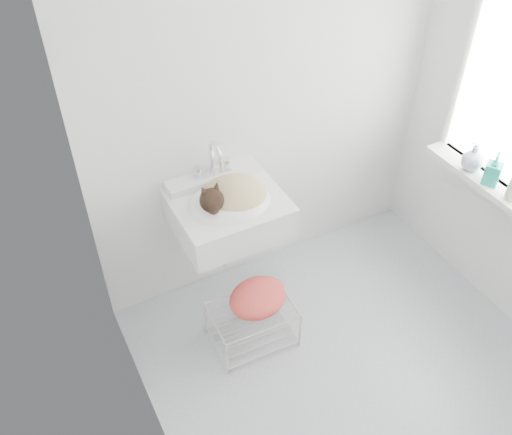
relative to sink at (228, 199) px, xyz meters
name	(u,v)px	position (x,y,z in m)	size (l,w,h in m)	color
floor	(346,363)	(0.39, -0.74, -0.85)	(2.20, 2.00, 0.02)	#A8B1B6
back_wall	(268,97)	(0.39, 0.26, 0.40)	(2.20, 0.02, 2.50)	silver
left_wall	(136,283)	(-0.71, -0.74, 0.40)	(0.02, 2.00, 2.50)	silver
windowsill	(487,183)	(1.40, -0.54, -0.02)	(0.16, 0.88, 0.04)	white
sink	(228,199)	(0.00, 0.00, 0.00)	(0.61, 0.53, 0.24)	white
faucet	(213,161)	(0.00, 0.18, 0.14)	(0.22, 0.16, 0.22)	silver
cat	(231,194)	(0.01, -0.02, 0.04)	(0.41, 0.34, 0.25)	tan
wire_rack	(252,323)	(-0.02, -0.33, -0.70)	(0.47, 0.33, 0.28)	beige
towel	(258,303)	(0.01, -0.33, -0.54)	(0.35, 0.25, 0.14)	orange
bottle_a	(511,199)	(1.39, -0.72, 0.00)	(0.07, 0.07, 0.19)	beige
bottle_b	(489,183)	(1.39, -0.56, 0.00)	(0.09, 0.09, 0.19)	teal
bottle_c	(470,169)	(1.39, -0.40, 0.00)	(0.13, 0.13, 0.17)	silver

